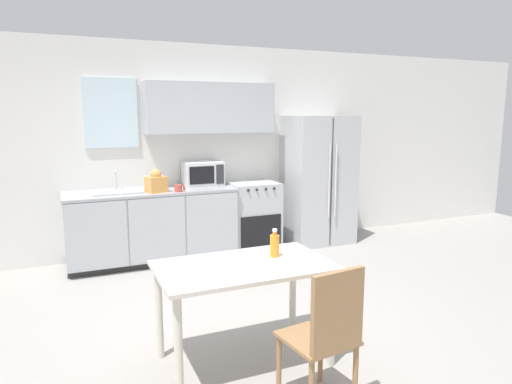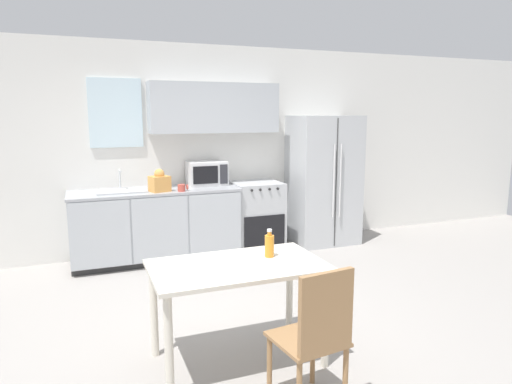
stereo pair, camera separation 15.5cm
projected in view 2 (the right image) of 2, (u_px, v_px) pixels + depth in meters
ground_plane at (238, 323)px, 4.01m from camera, size 12.00×12.00×0.00m
wall_back at (183, 143)px, 5.94m from camera, size 12.00×0.38×2.70m
kitchen_counter at (156, 225)px, 5.66m from camera, size 2.04×0.67×0.90m
oven_range at (256, 216)px, 6.15m from camera, size 0.64×0.63×0.91m
refrigerator at (323, 180)px, 6.41m from camera, size 0.90×0.72×1.79m
kitchen_sink at (122, 190)px, 5.45m from camera, size 0.58×0.39×0.25m
microwave at (207, 173)px, 5.93m from camera, size 0.50×0.33×0.31m
coffee_mug at (182, 188)px, 5.46m from camera, size 0.13×0.09×0.09m
grocery_bag_0 at (160, 182)px, 5.44m from camera, size 0.26×0.24×0.27m
dining_table at (238, 279)px, 3.29m from camera, size 1.24×0.72×0.75m
dining_chair_near at (317, 331)px, 2.72m from camera, size 0.45×0.45×0.93m
drink_bottle at (269, 245)px, 3.43m from camera, size 0.07×0.07×0.21m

